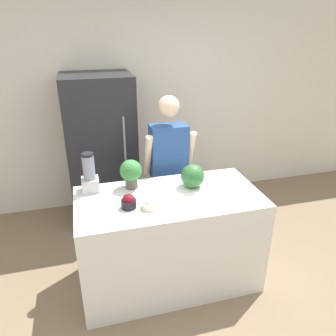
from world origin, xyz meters
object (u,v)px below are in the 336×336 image
Objects in this scene: person at (169,170)px; potted_plant at (131,172)px; watermelon at (193,176)px; bowl_cherries at (129,202)px; refrigerator at (102,150)px; bowl_cream at (149,205)px; blender at (90,176)px.

person reaches higher than potted_plant.
watermelon reaches higher than bowl_cherries.
refrigerator is 1.52m from bowl_cream.
watermelon is 0.79× the size of potted_plant.
bowl_cream is at bearing -44.60° from blender.
refrigerator is 13.96× the size of bowl_cream.
refrigerator is 6.63× the size of potted_plant.
refrigerator is 14.42× the size of bowl_cherries.
refrigerator is 1.45m from watermelon.
bowl_cream is 0.63m from blender.
potted_plant is at bearing 101.32° from bowl_cream.
person is 0.93m from blender.
blender is (-0.89, 0.19, 0.03)m from watermelon.
refrigerator reaches higher than person.
person is 12.95× the size of bowl_cream.
bowl_cherries is 0.97× the size of bowl_cream.
potted_plant reaches higher than watermelon.
watermelon is 0.59× the size of blender.
person reaches higher than bowl_cream.
bowl_cherries reaches higher than bowl_cream.
person is at bearing 64.79° from bowl_cream.
refrigerator is at bearing 80.42° from blender.
person is at bearing 54.45° from bowl_cherries.
watermelon is 1.66× the size of bowl_cream.
blender is (-0.44, 0.43, 0.11)m from bowl_cream.
refrigerator is at bearing 119.58° from watermelon.
bowl_cherries is at bearing -125.55° from person.
bowl_cherries is 0.46× the size of potted_plant.
blender is (-0.82, -0.38, 0.22)m from person.
refrigerator reaches higher than watermelon.
watermelon is at bearing 17.51° from bowl_cherries.
potted_plant is at bearing -5.70° from blender.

